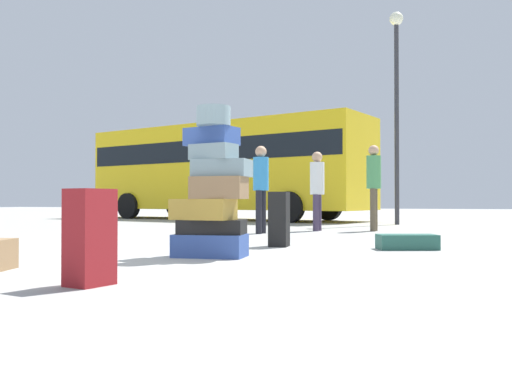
# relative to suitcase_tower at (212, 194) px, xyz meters

# --- Properties ---
(ground_plane) EXTENTS (80.00, 80.00, 0.00)m
(ground_plane) POSITION_rel_suitcase_tower_xyz_m (-0.05, -0.26, -0.71)
(ground_plane) COLOR #9E9E99
(suitcase_tower) EXTENTS (0.87, 0.64, 1.69)m
(suitcase_tower) POSITION_rel_suitcase_tower_xyz_m (0.00, 0.00, 0.00)
(suitcase_tower) COLOR #334F99
(suitcase_tower) RESTS_ON ground
(suitcase_maroon_behind_tower) EXTENTS (0.31, 0.36, 0.72)m
(suitcase_maroon_behind_tower) POSITION_rel_suitcase_tower_xyz_m (0.02, -2.22, -0.35)
(suitcase_maroon_behind_tower) COLOR maroon
(suitcase_maroon_behind_tower) RESTS_ON ground
(suitcase_teal_upright_blue) EXTENTS (0.83, 0.61, 0.19)m
(suitcase_teal_upright_blue) POSITION_rel_suitcase_tower_xyz_m (1.97, 1.74, -0.61)
(suitcase_teal_upright_blue) COLOR #26594C
(suitcase_teal_upright_blue) RESTS_ON ground
(suitcase_black_foreground_far) EXTENTS (0.28, 0.35, 0.75)m
(suitcase_black_foreground_far) POSITION_rel_suitcase_tower_xyz_m (0.28, 1.60, -0.33)
(suitcase_black_foreground_far) COLOR black
(suitcase_black_foreground_far) RESTS_ON ground
(person_bearded_onlooker) EXTENTS (0.30, 0.34, 1.66)m
(person_bearded_onlooker) POSITION_rel_suitcase_tower_xyz_m (-0.17, 5.63, 0.27)
(person_bearded_onlooker) COLOR #3F334C
(person_bearded_onlooker) RESTS_ON ground
(person_tourist_with_camera) EXTENTS (0.30, 0.34, 1.79)m
(person_tourist_with_camera) POSITION_rel_suitcase_tower_xyz_m (0.95, 5.98, 0.36)
(person_tourist_with_camera) COLOR brown
(person_tourist_with_camera) RESTS_ON ground
(person_passerby_in_red) EXTENTS (0.30, 0.34, 1.69)m
(person_passerby_in_red) POSITION_rel_suitcase_tower_xyz_m (-0.97, 4.35, 0.30)
(person_passerby_in_red) COLOR black
(person_passerby_in_red) RESTS_ON ground
(parked_bus) EXTENTS (10.40, 4.83, 3.15)m
(parked_bus) POSITION_rel_suitcase_tower_xyz_m (-4.82, 11.51, 1.13)
(parked_bus) COLOR yellow
(parked_bus) RESTS_ON ground
(lamp_post) EXTENTS (0.36, 0.36, 5.66)m
(lamp_post) POSITION_rel_suitcase_tower_xyz_m (1.08, 9.36, 3.03)
(lamp_post) COLOR #333338
(lamp_post) RESTS_ON ground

